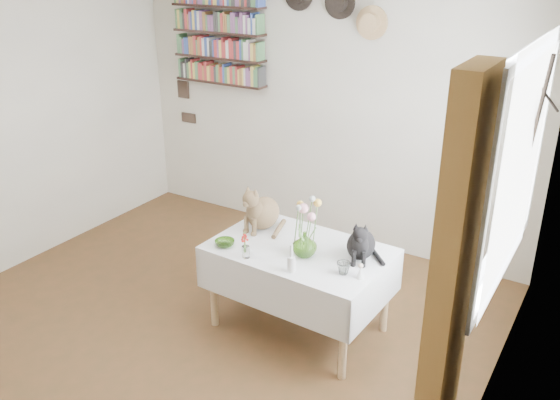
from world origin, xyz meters
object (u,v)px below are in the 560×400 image
Objects in this scene: tabby_cat at (263,205)px; flower_vase at (305,244)px; black_cat at (361,237)px; bookshelf_unit at (219,36)px; dining_table at (299,269)px.

flower_vase is (0.49, -0.24, -0.10)m from tabby_cat.
bookshelf_unit is at bearing 129.73° from black_cat.
dining_table is 1.28× the size of bookshelf_unit.
dining_table is at bearing 174.97° from black_cat.
bookshelf_unit is (-1.33, 1.29, 0.99)m from tabby_cat.
dining_table is 0.56m from tabby_cat.
flower_vase is at bearing -40.03° from bookshelf_unit.
dining_table is 7.17× the size of flower_vase.
tabby_cat is at bearing -44.15° from bookshelf_unit.
bookshelf_unit reaches higher than flower_vase.
black_cat is 1.72× the size of flower_vase.
bookshelf_unit is (-2.16, 1.35, 1.02)m from black_cat.
dining_table is 0.54m from black_cat.
tabby_cat is at bearing 158.64° from dining_table.
dining_table is 0.28m from flower_vase.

